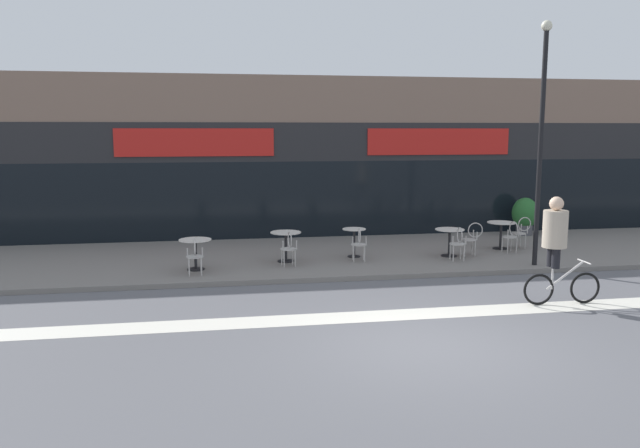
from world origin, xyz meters
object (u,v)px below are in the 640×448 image
at_px(bistro_table_2, 354,237).
at_px(cafe_chair_4_side, 521,230).
at_px(cafe_chair_4_near, 511,235).
at_px(lamp_post, 541,129).
at_px(bistro_table_3, 450,237).
at_px(planter_pot, 525,215).
at_px(cafe_chair_1_near, 289,246).
at_px(cafe_chair_3_near, 458,241).
at_px(cyclist_0, 556,240).
at_px(cafe_chair_0_near, 195,254).
at_px(cafe_chair_2_near, 359,242).
at_px(bistro_table_4, 501,230).
at_px(cafe_chair_3_side, 472,237).
at_px(bistro_table_1, 286,240).
at_px(bistro_table_0, 195,248).

relative_size(bistro_table_2, cafe_chair_4_side, 0.85).
distance_m(cafe_chair_4_near, lamp_post, 3.26).
xyz_separation_m(bistro_table_3, planter_pot, (3.70, 2.92, 0.11)).
relative_size(cafe_chair_1_near, cafe_chair_3_near, 1.00).
distance_m(bistro_table_3, cyclist_0, 4.51).
height_order(cafe_chair_0_near, cafe_chair_2_near, same).
distance_m(bistro_table_3, cafe_chair_4_near, 1.85).
xyz_separation_m(bistro_table_4, cafe_chair_3_side, (-1.21, -0.77, -0.04)).
xyz_separation_m(bistro_table_1, planter_pot, (8.12, 2.87, 0.09)).
height_order(cafe_chair_3_side, planter_pot, planter_pot).
height_order(cafe_chair_3_side, cafe_chair_4_side, same).
distance_m(lamp_post, cyclist_0, 3.95).
distance_m(cafe_chair_1_near, cyclist_0, 6.27).
xyz_separation_m(bistro_table_3, cafe_chair_2_near, (-2.56, -0.29, -0.02)).
bearing_deg(cafe_chair_3_side, bistro_table_1, 6.94).
distance_m(cafe_chair_4_side, planter_pot, 2.49).
xyz_separation_m(cafe_chair_3_near, cafe_chair_4_near, (1.85, 0.76, 0.00)).
relative_size(cafe_chair_2_near, cafe_chair_3_side, 1.00).
bearing_deg(bistro_table_1, lamp_post, -13.25).
relative_size(cafe_chair_0_near, planter_pot, 0.75).
xyz_separation_m(bistro_table_3, cafe_chair_1_near, (-4.41, -0.58, -0.02)).
bearing_deg(bistro_table_4, cafe_chair_4_side, 0.30).
bearing_deg(cafe_chair_3_near, lamp_post, -109.66).
xyz_separation_m(cafe_chair_4_near, lamp_post, (-0.12, -1.53, 2.88)).
relative_size(bistro_table_0, bistro_table_2, 1.02).
xyz_separation_m(bistro_table_0, cafe_chair_4_near, (8.54, 0.66, -0.03)).
bearing_deg(cafe_chair_3_side, planter_pot, -128.82).
bearing_deg(cafe_chair_3_side, cafe_chair_1_near, 14.02).
relative_size(bistro_table_2, planter_pot, 0.63).
height_order(bistro_table_0, cyclist_0, cyclist_0).
bearing_deg(cafe_chair_4_near, bistro_table_2, 81.39).
bearing_deg(cyclist_0, cafe_chair_2_near, 128.29).
distance_m(cafe_chair_2_near, cafe_chair_4_near, 4.43).
bearing_deg(bistro_table_2, cafe_chair_4_near, -2.67).
bearing_deg(bistro_table_2, cafe_chair_3_near, -20.70).
distance_m(bistro_table_1, cafe_chair_4_near, 6.27).
bearing_deg(bistro_table_1, planter_pot, 19.47).
height_order(cafe_chair_2_near, planter_pot, planter_pot).
distance_m(cafe_chair_1_near, cafe_chair_4_near, 6.30).
distance_m(bistro_table_1, cyclist_0, 6.67).
bearing_deg(cafe_chair_2_near, bistro_table_1, 87.39).
relative_size(bistro_table_2, bistro_table_4, 0.98).
xyz_separation_m(bistro_table_1, cafe_chair_4_near, (6.27, 0.08, -0.04)).
xyz_separation_m(bistro_table_3, bistro_table_4, (1.84, 0.76, 0.02)).
relative_size(cafe_chair_2_near, cafe_chair_4_near, 1.00).
bearing_deg(cafe_chair_2_near, cyclist_0, -136.12).
height_order(bistro_table_1, lamp_post, lamp_post).
xyz_separation_m(planter_pot, cyclist_0, (-3.22, -7.36, 0.56)).
relative_size(bistro_table_2, cafe_chair_0_near, 0.85).
distance_m(bistro_table_1, cafe_chair_3_side, 5.05).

